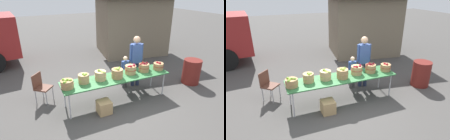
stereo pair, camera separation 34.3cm
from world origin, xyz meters
TOP-DOWN VIEW (x-y plane):
  - ground_plane at (0.00, 0.00)m, footprint 40.00×40.00m
  - market_table at (0.00, 0.00)m, footprint 3.10×0.76m
  - apple_basket_green_0 at (-1.39, -0.04)m, footprint 0.34×0.34m
  - apple_basket_green_1 at (-0.93, 0.06)m, footprint 0.31×0.31m
  - apple_basket_green_2 at (-0.46, 0.04)m, footprint 0.32×0.32m
  - apple_basket_green_3 at (0.00, -0.04)m, footprint 0.34×0.34m
  - apple_basket_red_0 at (0.48, 0.05)m, footprint 0.34×0.34m
  - apple_basket_red_1 at (0.92, 0.03)m, footprint 0.32×0.32m
  - apple_basket_red_2 at (1.40, -0.04)m, footprint 0.32×0.32m
  - vendor_adult at (0.99, 0.60)m, footprint 0.44×0.28m
  - child_customer at (0.61, 0.62)m, footprint 0.29×0.15m
  - food_kiosk at (2.74, 3.94)m, footprint 3.90×3.40m
  - folding_chair at (-1.95, 0.87)m, footprint 0.56×0.56m
  - trash_barrel at (2.82, -0.05)m, footprint 0.58×0.58m
  - produce_crate at (-0.56, -0.41)m, footprint 0.35×0.35m

SIDE VIEW (x-z plane):
  - ground_plane at x=0.00m, z-range 0.00..0.00m
  - produce_crate at x=-0.56m, z-range 0.00..0.35m
  - trash_barrel at x=2.82m, z-range 0.00..0.84m
  - folding_chair at x=-1.95m, z-range 0.08..0.94m
  - child_customer at x=0.61m, z-range 0.10..1.18m
  - market_table at x=0.00m, z-range 0.34..1.09m
  - apple_basket_red_2 at x=1.40m, z-range 0.73..0.99m
  - apple_basket_green_0 at x=-1.39m, z-range 0.74..0.99m
  - apple_basket_green_1 at x=-0.93m, z-range 0.74..1.02m
  - apple_basket_red_1 at x=0.92m, z-range 0.74..1.02m
  - apple_basket_green_2 at x=-0.46m, z-range 0.73..1.03m
  - apple_basket_red_0 at x=0.48m, z-range 0.73..1.03m
  - apple_basket_green_3 at x=0.00m, z-range 0.73..1.05m
  - vendor_adult at x=0.99m, z-range 0.15..1.83m
  - food_kiosk at x=2.74m, z-range 0.01..2.75m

